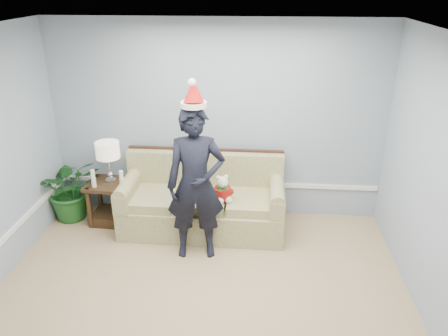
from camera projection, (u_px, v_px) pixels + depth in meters
name	position (u px, v px, depth m)	size (l,w,h in m)	color
room_shell	(187.00, 214.00, 3.58)	(4.54, 5.04, 2.74)	tan
wainscot_trim	(106.00, 228.00, 5.10)	(4.49, 4.99, 0.06)	white
sofa	(203.00, 203.00, 5.86)	(2.14, 0.93, 1.00)	#5F6932
side_table	(113.00, 206.00, 6.03)	(0.64, 0.55, 0.59)	#372314
table_lamp	(108.00, 152.00, 5.75)	(0.32, 0.32, 0.56)	silver
candle_pair	(107.00, 180.00, 5.70)	(0.44, 0.06, 0.24)	silver
houseplant	(71.00, 188.00, 6.05)	(0.82, 0.71, 0.91)	#1A521E
man	(196.00, 184.00, 5.05)	(0.68, 0.45, 1.87)	black
santa_hat	(193.00, 94.00, 4.64)	(0.32, 0.35, 0.33)	silver
teddy_bear	(222.00, 192.00, 5.50)	(0.28, 0.28, 0.36)	silver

